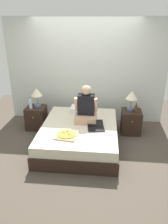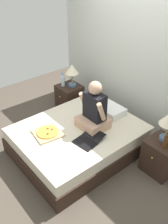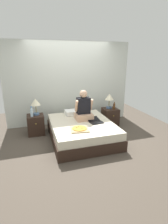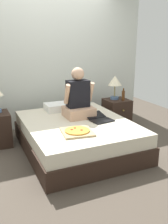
{
  "view_description": "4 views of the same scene",
  "coord_description": "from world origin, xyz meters",
  "px_view_note": "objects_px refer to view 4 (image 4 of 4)",
  "views": [
    {
      "loc": [
        0.49,
        -3.94,
        2.48
      ],
      "look_at": [
        0.11,
        -0.09,
        0.79
      ],
      "focal_mm": 35.0,
      "sensor_mm": 36.0,
      "label": 1
    },
    {
      "loc": [
        2.47,
        -1.94,
        2.8
      ],
      "look_at": [
        0.1,
        0.03,
        0.79
      ],
      "focal_mm": 40.0,
      "sensor_mm": 36.0,
      "label": 2
    },
    {
      "loc": [
        -1.17,
        -4.0,
        2.02
      ],
      "look_at": [
        0.01,
        -0.17,
        0.77
      ],
      "focal_mm": 28.0,
      "sensor_mm": 36.0,
      "label": 3
    },
    {
      "loc": [
        -1.38,
        -3.3,
        1.65
      ],
      "look_at": [
        0.08,
        -0.1,
        0.61
      ],
      "focal_mm": 40.0,
      "sensor_mm": 36.0,
      "label": 4
    }
  ],
  "objects_px": {
    "laptop": "(100,119)",
    "pizza_box": "(77,132)",
    "nightstand_right": "(117,113)",
    "bed": "(77,135)",
    "person_seated": "(78,99)",
    "beer_bottle": "(123,95)",
    "lamp_on_right_nightstand": "(115,82)"
  },
  "relations": [
    {
      "from": "bed",
      "to": "pizza_box",
      "type": "height_order",
      "value": "pizza_box"
    },
    {
      "from": "laptop",
      "to": "pizza_box",
      "type": "relative_size",
      "value": 1.0
    },
    {
      "from": "beer_bottle",
      "to": "person_seated",
      "type": "height_order",
      "value": "person_seated"
    },
    {
      "from": "lamp_on_right_nightstand",
      "to": "beer_bottle",
      "type": "distance_m",
      "value": 0.29
    },
    {
      "from": "nightstand_right",
      "to": "beer_bottle",
      "type": "relative_size",
      "value": 2.32
    },
    {
      "from": "laptop",
      "to": "person_seated",
      "type": "bearing_deg",
      "value": 126.27
    },
    {
      "from": "person_seated",
      "to": "laptop",
      "type": "relative_size",
      "value": 1.72
    },
    {
      "from": "person_seated",
      "to": "lamp_on_right_nightstand",
      "type": "bearing_deg",
      "value": 27.17
    },
    {
      "from": "beer_bottle",
      "to": "laptop",
      "type": "distance_m",
      "value": 1.08
    },
    {
      "from": "nightstand_right",
      "to": "pizza_box",
      "type": "xyz_separation_m",
      "value": [
        -1.3,
        -1.11,
        0.2
      ]
    },
    {
      "from": "lamp_on_right_nightstand",
      "to": "bed",
      "type": "bearing_deg",
      "value": -146.93
    },
    {
      "from": "bed",
      "to": "person_seated",
      "type": "distance_m",
      "value": 0.57
    },
    {
      "from": "person_seated",
      "to": "beer_bottle",
      "type": "bearing_deg",
      "value": 17.99
    },
    {
      "from": "bed",
      "to": "beer_bottle",
      "type": "distance_m",
      "value": 1.37
    },
    {
      "from": "bed",
      "to": "nightstand_right",
      "type": "distance_m",
      "value": 1.3
    },
    {
      "from": "person_seated",
      "to": "pizza_box",
      "type": "height_order",
      "value": "person_seated"
    },
    {
      "from": "nightstand_right",
      "to": "laptop",
      "type": "relative_size",
      "value": 1.18
    },
    {
      "from": "nightstand_right",
      "to": "person_seated",
      "type": "distance_m",
      "value": 1.19
    },
    {
      "from": "lamp_on_right_nightstand",
      "to": "pizza_box",
      "type": "xyz_separation_m",
      "value": [
        -1.27,
        -1.16,
        -0.39
      ]
    },
    {
      "from": "bed",
      "to": "lamp_on_right_nightstand",
      "type": "height_order",
      "value": "lamp_on_right_nightstand"
    },
    {
      "from": "laptop",
      "to": "beer_bottle",
      "type": "bearing_deg",
      "value": 37.61
    },
    {
      "from": "beer_bottle",
      "to": "bed",
      "type": "bearing_deg",
      "value": -154.84
    },
    {
      "from": "person_seated",
      "to": "nightstand_right",
      "type": "bearing_deg",
      "value": 24.12
    },
    {
      "from": "beer_bottle",
      "to": "person_seated",
      "type": "distance_m",
      "value": 1.13
    },
    {
      "from": "lamp_on_right_nightstand",
      "to": "beer_bottle",
      "type": "bearing_deg",
      "value": -56.31
    },
    {
      "from": "bed",
      "to": "nightstand_right",
      "type": "height_order",
      "value": "nightstand_right"
    },
    {
      "from": "nightstand_right",
      "to": "beer_bottle",
      "type": "bearing_deg",
      "value": -54.99
    },
    {
      "from": "bed",
      "to": "laptop",
      "type": "distance_m",
      "value": 0.43
    },
    {
      "from": "person_seated",
      "to": "laptop",
      "type": "xyz_separation_m",
      "value": [
        0.22,
        -0.3,
        -0.27
      ]
    },
    {
      "from": "bed",
      "to": "person_seated",
      "type": "height_order",
      "value": "person_seated"
    },
    {
      "from": "lamp_on_right_nightstand",
      "to": "laptop",
      "type": "height_order",
      "value": "lamp_on_right_nightstand"
    },
    {
      "from": "nightstand_right",
      "to": "laptop",
      "type": "bearing_deg",
      "value": -135.9
    }
  ]
}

